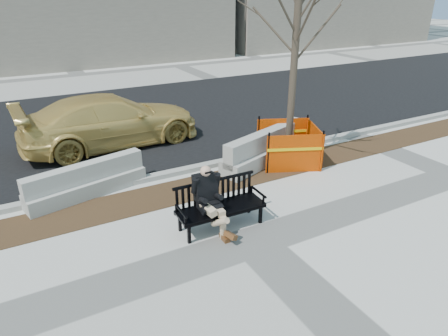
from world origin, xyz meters
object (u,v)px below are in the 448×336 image
at_px(bench, 221,227).
at_px(tree_fence, 287,162).
at_px(seated_man, 209,228).
at_px(jersey_barrier_left, 89,195).
at_px(jersey_barrier_right, 266,161).
at_px(sedan, 114,144).

relative_size(bench, tree_fence, 0.32).
distance_m(seated_man, jersey_barrier_left, 3.24).
bearing_deg(jersey_barrier_right, seated_man, -160.97).
distance_m(bench, tree_fence, 3.84).
bearing_deg(jersey_barrier_right, bench, -157.81).
relative_size(tree_fence, jersey_barrier_left, 2.02).
xyz_separation_m(tree_fence, jersey_barrier_left, (-5.34, 0.65, 0.00)).
relative_size(bench, jersey_barrier_left, 0.65).
distance_m(jersey_barrier_left, jersey_barrier_right, 4.82).
height_order(tree_fence, jersey_barrier_right, tree_fence).
distance_m(bench, seated_man, 0.26).
xyz_separation_m(bench, sedan, (-0.72, 5.76, 0.00)).
bearing_deg(jersey_barrier_left, sedan, 52.36).
bearing_deg(tree_fence, sedan, 136.97).
bearing_deg(sedan, tree_fence, -136.56).
xyz_separation_m(bench, jersey_barrier_left, (-2.10, 2.72, 0.00)).
bearing_deg(bench, jersey_barrier_right, 42.62).
relative_size(seated_man, jersey_barrier_right, 0.42).
relative_size(seated_man, sedan, 0.25).
xyz_separation_m(sedan, jersey_barrier_right, (3.42, -3.39, 0.00)).
relative_size(jersey_barrier_left, jersey_barrier_right, 0.88).
xyz_separation_m(sedan, jersey_barrier_left, (-1.38, -3.04, 0.00)).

